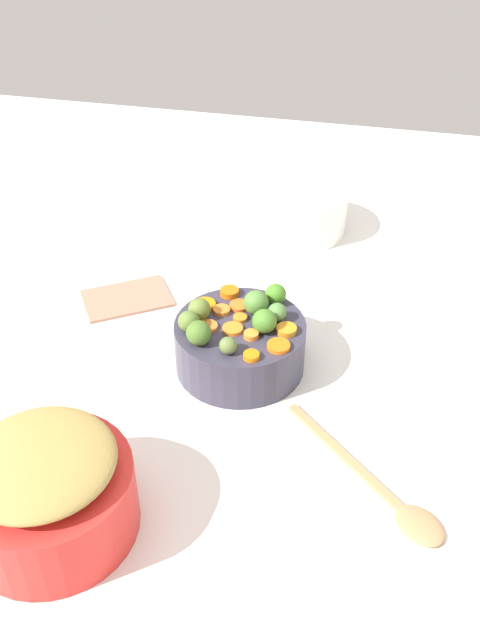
# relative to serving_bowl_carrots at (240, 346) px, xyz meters

# --- Properties ---
(tabletop) EXTENTS (2.40, 2.40, 0.02)m
(tabletop) POSITION_rel_serving_bowl_carrots_xyz_m (0.04, 0.01, -0.06)
(tabletop) COLOR white
(tabletop) RESTS_ON ground
(serving_bowl_carrots) EXTENTS (0.23, 0.23, 0.09)m
(serving_bowl_carrots) POSITION_rel_serving_bowl_carrots_xyz_m (0.00, 0.00, 0.00)
(serving_bowl_carrots) COLOR #373445
(serving_bowl_carrots) RESTS_ON tabletop
(metal_pot) EXTENTS (0.23, 0.23, 0.11)m
(metal_pot) POSITION_rel_serving_bowl_carrots_xyz_m (0.17, 0.39, 0.01)
(metal_pot) COLOR red
(metal_pot) RESTS_ON tabletop
(stuffing_mound) EXTENTS (0.20, 0.20, 0.04)m
(stuffing_mound) POSITION_rel_serving_bowl_carrots_xyz_m (0.17, 0.39, 0.08)
(stuffing_mound) COLOR #AB8D4A
(stuffing_mound) RESTS_ON metal_pot
(carrot_slice_0) EXTENTS (0.05, 0.05, 0.01)m
(carrot_slice_0) POSITION_rel_serving_bowl_carrots_xyz_m (0.01, -0.05, 0.05)
(carrot_slice_0) COLOR orange
(carrot_slice_0) RESTS_ON serving_bowl_carrots
(carrot_slice_1) EXTENTS (0.03, 0.03, 0.01)m
(carrot_slice_1) POSITION_rel_serving_bowl_carrots_xyz_m (-0.04, 0.08, 0.05)
(carrot_slice_1) COLOR orange
(carrot_slice_1) RESTS_ON serving_bowl_carrots
(carrot_slice_2) EXTENTS (0.03, 0.03, 0.01)m
(carrot_slice_2) POSITION_rel_serving_bowl_carrots_xyz_m (0.04, -0.08, 0.05)
(carrot_slice_2) COLOR orange
(carrot_slice_2) RESTS_ON serving_bowl_carrots
(carrot_slice_3) EXTENTS (0.04, 0.04, 0.01)m
(carrot_slice_3) POSITION_rel_serving_bowl_carrots_xyz_m (0.05, 0.02, 0.05)
(carrot_slice_3) COLOR orange
(carrot_slice_3) RESTS_ON serving_bowl_carrots
(carrot_slice_4) EXTENTS (0.05, 0.05, 0.01)m
(carrot_slice_4) POSITION_rel_serving_bowl_carrots_xyz_m (-0.08, 0.05, 0.05)
(carrot_slice_4) COLOR orange
(carrot_slice_4) RESTS_ON serving_bowl_carrots
(carrot_slice_5) EXTENTS (0.05, 0.05, 0.01)m
(carrot_slice_5) POSITION_rel_serving_bowl_carrots_xyz_m (-0.08, 0.00, 0.05)
(carrot_slice_5) COLOR orange
(carrot_slice_5) RESTS_ON serving_bowl_carrots
(carrot_slice_6) EXTENTS (0.04, 0.04, 0.01)m
(carrot_slice_6) POSITION_rel_serving_bowl_carrots_xyz_m (0.04, -0.03, 0.05)
(carrot_slice_6) COLOR orange
(carrot_slice_6) RESTS_ON serving_bowl_carrots
(carrot_slice_7) EXTENTS (0.03, 0.03, 0.01)m
(carrot_slice_7) POSITION_rel_serving_bowl_carrots_xyz_m (0.00, -0.01, 0.05)
(carrot_slice_7) COLOR orange
(carrot_slice_7) RESTS_ON serving_bowl_carrots
(carrot_slice_8) EXTENTS (0.05, 0.05, 0.01)m
(carrot_slice_8) POSITION_rel_serving_bowl_carrots_xyz_m (0.01, 0.02, 0.05)
(carrot_slice_8) COLOR orange
(carrot_slice_8) RESTS_ON serving_bowl_carrots
(carrot_slice_9) EXTENTS (0.03, 0.03, 0.01)m
(carrot_slice_9) POSITION_rel_serving_bowl_carrots_xyz_m (-0.03, 0.03, 0.05)
(carrot_slice_9) COLOR orange
(carrot_slice_9) RESTS_ON serving_bowl_carrots
(carrot_slice_10) EXTENTS (0.05, 0.05, 0.01)m
(carrot_slice_10) POSITION_rel_serving_bowl_carrots_xyz_m (0.07, -0.04, 0.05)
(carrot_slice_10) COLOR orange
(carrot_slice_10) RESTS_ON serving_bowl_carrots
(brussels_sprout_0) EXTENTS (0.04, 0.04, 0.04)m
(brussels_sprout_0) POSITION_rel_serving_bowl_carrots_xyz_m (-0.02, -0.04, 0.07)
(brussels_sprout_0) COLOR #518136
(brussels_sprout_0) RESTS_ON serving_bowl_carrots
(brussels_sprout_1) EXTENTS (0.04, 0.04, 0.04)m
(brussels_sprout_1) POSITION_rel_serving_bowl_carrots_xyz_m (0.05, 0.06, 0.07)
(brussels_sprout_1) COLOR #496F29
(brussels_sprout_1) RESTS_ON serving_bowl_carrots
(brussels_sprout_2) EXTENTS (0.04, 0.04, 0.04)m
(brussels_sprout_2) POSITION_rel_serving_bowl_carrots_xyz_m (-0.04, 0.00, 0.07)
(brussels_sprout_2) COLOR #48822B
(brussels_sprout_2) RESTS_ON serving_bowl_carrots
(brussels_sprout_3) EXTENTS (0.03, 0.03, 0.03)m
(brussels_sprout_3) POSITION_rel_serving_bowl_carrots_xyz_m (0.00, 0.08, 0.06)
(brussels_sprout_3) COLOR #5E7439
(brussels_sprout_3) RESTS_ON serving_bowl_carrots
(brussels_sprout_4) EXTENTS (0.04, 0.04, 0.04)m
(brussels_sprout_4) POSITION_rel_serving_bowl_carrots_xyz_m (0.08, 0.03, 0.06)
(brussels_sprout_4) COLOR #597533
(brussels_sprout_4) RESTS_ON serving_bowl_carrots
(brussels_sprout_5) EXTENTS (0.04, 0.04, 0.04)m
(brussels_sprout_5) POSITION_rel_serving_bowl_carrots_xyz_m (-0.05, -0.08, 0.06)
(brussels_sprout_5) COLOR #478626
(brussels_sprout_5) RESTS_ON serving_bowl_carrots
(brussels_sprout_6) EXTENTS (0.04, 0.04, 0.04)m
(brussels_sprout_6) POSITION_rel_serving_bowl_carrots_xyz_m (0.07, -0.00, 0.06)
(brussels_sprout_6) COLOR olive
(brussels_sprout_6) RESTS_ON serving_bowl_carrots
(brussels_sprout_7) EXTENTS (0.03, 0.03, 0.03)m
(brussels_sprout_7) POSITION_rel_serving_bowl_carrots_xyz_m (-0.06, -0.03, 0.06)
(brussels_sprout_7) COLOR #558340
(brussels_sprout_7) RESTS_ON serving_bowl_carrots
(wooden_spoon) EXTENTS (0.26, 0.24, 0.01)m
(wooden_spoon) POSITION_rel_serving_bowl_carrots_xyz_m (-0.28, 0.24, -0.04)
(wooden_spoon) COLOR tan
(wooden_spoon) RESTS_ON tabletop
(casserole_dish) EXTENTS (0.22, 0.22, 0.09)m
(casserole_dish) POSITION_rel_serving_bowl_carrots_xyz_m (-0.02, -0.51, 0.00)
(casserole_dish) COLOR white
(casserole_dish) RESTS_ON tabletop
(dish_towel) EXTENTS (0.20, 0.19, 0.01)m
(dish_towel) POSITION_rel_serving_bowl_carrots_xyz_m (0.27, -0.15, -0.04)
(dish_towel) COLOR #AB7960
(dish_towel) RESTS_ON tabletop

